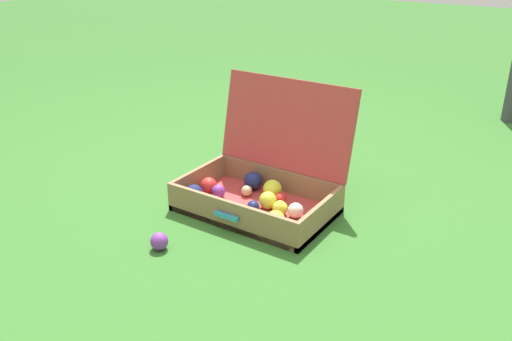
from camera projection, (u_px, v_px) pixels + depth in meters
name	position (u px, v px, depth m)	size (l,w,h in m)	color
ground_plane	(253.00, 215.00, 2.29)	(16.00, 16.00, 0.00)	#336B28
open_suitcase	(263.00, 182.00, 2.32)	(0.64, 0.52, 0.52)	#B23838
stray_ball_on_grass	(159.00, 241.00, 2.02)	(0.07, 0.07, 0.07)	purple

